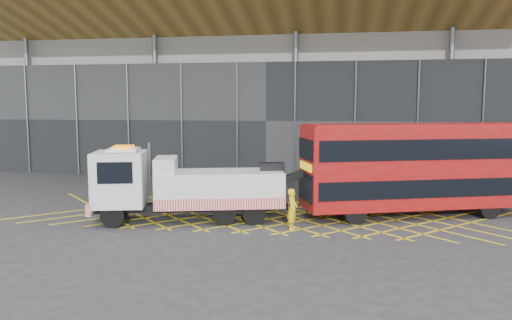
# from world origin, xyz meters

# --- Properties ---
(ground_plane) EXTENTS (120.00, 120.00, 0.00)m
(ground_plane) POSITION_xyz_m (0.00, 0.00, 0.00)
(ground_plane) COLOR #29292C
(road_markings) EXTENTS (24.76, 7.16, 0.01)m
(road_markings) POSITION_xyz_m (4.00, 0.00, 0.01)
(road_markings) COLOR yellow
(road_markings) RESTS_ON ground_plane
(construction_building) EXTENTS (55.00, 23.97, 18.00)m
(construction_building) POSITION_xyz_m (1.92, 18.40, 8.98)
(construction_building) COLOR gray
(construction_building) RESTS_ON ground_plane
(recovery_truck) EXTENTS (9.78, 4.38, 3.42)m
(recovery_truck) POSITION_xyz_m (0.28, -1.83, 1.58)
(recovery_truck) COLOR black
(recovery_truck) RESTS_ON ground_plane
(bus_towed) EXTENTS (10.68, 5.80, 4.27)m
(bus_towed) POSITION_xyz_m (10.56, 0.94, 2.37)
(bus_towed) COLOR maroon
(bus_towed) RESTS_ON ground_plane
(worker) EXTENTS (0.48, 0.67, 1.69)m
(worker) POSITION_xyz_m (5.21, -2.47, 0.85)
(worker) COLOR yellow
(worker) RESTS_ON ground_plane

